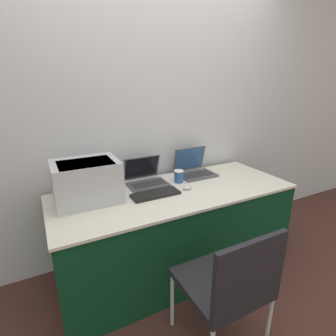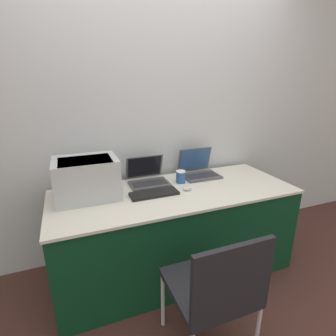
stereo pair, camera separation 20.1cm
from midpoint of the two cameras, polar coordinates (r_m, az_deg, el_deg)
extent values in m
plane|color=#472823|center=(2.20, 8.39, -26.24)|extent=(14.00, 14.00, 0.00)
cube|color=silver|center=(2.32, -0.26, 12.46)|extent=(8.00, 0.05, 2.60)
cube|color=#0C381E|center=(2.23, 4.13, -13.78)|extent=(1.87, 0.73, 0.71)
cube|color=silver|center=(2.06, 4.36, -5.21)|extent=(1.89, 0.75, 0.02)
cube|color=#B2B7BC|center=(1.95, -14.54, -2.23)|extent=(0.44, 0.34, 0.29)
cube|color=#51565B|center=(1.88, -14.70, 0.88)|extent=(0.36, 0.26, 0.05)
cube|color=#4C4C51|center=(2.16, -1.41, -3.53)|extent=(0.32, 0.21, 0.02)
cube|color=#2D2D30|center=(2.14, -1.31, -3.37)|extent=(0.28, 0.11, 0.00)
cube|color=#4C4C51|center=(2.24, -2.63, 0.24)|extent=(0.32, 0.07, 0.20)
cube|color=black|center=(2.23, -2.57, 0.24)|extent=(0.29, 0.06, 0.18)
cube|color=#4C4C51|center=(2.36, 9.64, -1.77)|extent=(0.32, 0.22, 0.02)
cube|color=#2D2D30|center=(2.35, 9.79, -1.62)|extent=(0.28, 0.12, 0.00)
cube|color=#4C4C51|center=(2.44, 8.10, 1.86)|extent=(0.32, 0.06, 0.22)
cube|color=#2D5184|center=(2.44, 8.19, 1.86)|extent=(0.29, 0.05, 0.20)
cube|color=black|center=(1.97, -0.11, -5.65)|extent=(0.36, 0.14, 0.02)
cylinder|color=#285699|center=(2.20, 5.41, -2.05)|extent=(0.08, 0.08, 0.10)
cylinder|color=white|center=(2.19, 5.45, -0.78)|extent=(0.08, 0.08, 0.01)
ellipsoid|color=silver|center=(2.06, 7.00, -4.45)|extent=(0.08, 0.05, 0.03)
cube|color=black|center=(1.67, 12.49, -23.97)|extent=(0.44, 0.45, 0.04)
cube|color=black|center=(1.41, 18.24, -22.44)|extent=(0.44, 0.03, 0.39)
cylinder|color=silver|center=(1.88, 2.27, -26.92)|extent=(0.02, 0.02, 0.41)
cylinder|color=silver|center=(2.04, 13.69, -23.31)|extent=(0.02, 0.02, 0.41)
cylinder|color=silver|center=(1.82, 22.33, -30.69)|extent=(0.02, 0.02, 0.41)
camera|label=1|loc=(0.10, -87.14, 0.96)|focal=28.00mm
camera|label=2|loc=(0.10, 92.86, -0.96)|focal=28.00mm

